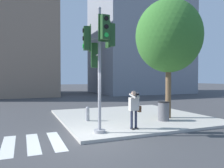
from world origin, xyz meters
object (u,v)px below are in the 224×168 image
object	(u,v)px
traffic_signal_pole	(99,50)
trash_bin	(164,111)
fire_hydrant	(87,114)
street_tree	(169,36)
person_photographer	(134,106)

from	to	relation	value
traffic_signal_pole	trash_bin	bearing A→B (deg)	15.82
fire_hydrant	trash_bin	distance (m)	3.88
fire_hydrant	trash_bin	xyz separation A→B (m)	(3.61, -1.42, 0.13)
street_tree	person_photographer	bearing A→B (deg)	-151.25
person_photographer	fire_hydrant	world-z (taller)	person_photographer
street_tree	trash_bin	world-z (taller)	street_tree
fire_hydrant	trash_bin	size ratio (longest dim) A/B	0.75
street_tree	fire_hydrant	size ratio (longest dim) A/B	8.87
traffic_signal_pole	fire_hydrant	bearing A→B (deg)	84.94
trash_bin	traffic_signal_pole	bearing A→B (deg)	-164.18
street_tree	trash_bin	xyz separation A→B (m)	(-0.71, -0.58, -3.95)
trash_bin	person_photographer	bearing A→B (deg)	-155.02
person_photographer	fire_hydrant	distance (m)	2.88
traffic_signal_pole	trash_bin	size ratio (longest dim) A/B	5.13
traffic_signal_pole	fire_hydrant	distance (m)	3.83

